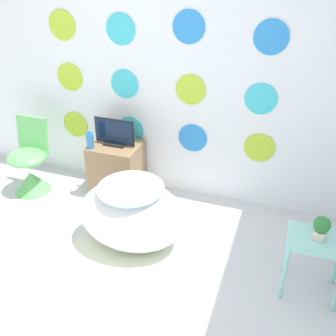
{
  "coord_description": "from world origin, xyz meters",
  "views": [
    {
      "loc": [
        1.26,
        -1.53,
        2.32
      ],
      "look_at": [
        0.43,
        0.89,
        0.83
      ],
      "focal_mm": 42.0,
      "sensor_mm": 36.0,
      "label": 1
    }
  ],
  "objects_px": {
    "bathtub": "(132,215)",
    "potted_plant_left": "(321,228)",
    "tv": "(114,134)",
    "chair": "(30,169)",
    "vase": "(90,140)"
  },
  "relations": [
    {
      "from": "bathtub",
      "to": "potted_plant_left",
      "type": "distance_m",
      "value": 1.51
    },
    {
      "from": "tv",
      "to": "potted_plant_left",
      "type": "relative_size",
      "value": 2.22
    },
    {
      "from": "potted_plant_left",
      "to": "chair",
      "type": "bearing_deg",
      "value": 169.71
    },
    {
      "from": "chair",
      "to": "tv",
      "type": "bearing_deg",
      "value": 17.32
    },
    {
      "from": "chair",
      "to": "vase",
      "type": "distance_m",
      "value": 0.78
    },
    {
      "from": "tv",
      "to": "potted_plant_left",
      "type": "height_order",
      "value": "tv"
    },
    {
      "from": "vase",
      "to": "potted_plant_left",
      "type": "distance_m",
      "value": 2.24
    },
    {
      "from": "bathtub",
      "to": "tv",
      "type": "bearing_deg",
      "value": 124.18
    },
    {
      "from": "bathtub",
      "to": "tv",
      "type": "height_order",
      "value": "tv"
    },
    {
      "from": "bathtub",
      "to": "tv",
      "type": "xyz_separation_m",
      "value": [
        -0.47,
        0.69,
        0.38
      ]
    },
    {
      "from": "chair",
      "to": "tv",
      "type": "relative_size",
      "value": 1.89
    },
    {
      "from": "chair",
      "to": "potted_plant_left",
      "type": "bearing_deg",
      "value": -10.29
    },
    {
      "from": "bathtub",
      "to": "potted_plant_left",
      "type": "height_order",
      "value": "potted_plant_left"
    },
    {
      "from": "potted_plant_left",
      "to": "bathtub",
      "type": "bearing_deg",
      "value": 176.57
    },
    {
      "from": "vase",
      "to": "potted_plant_left",
      "type": "relative_size",
      "value": 0.97
    }
  ]
}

